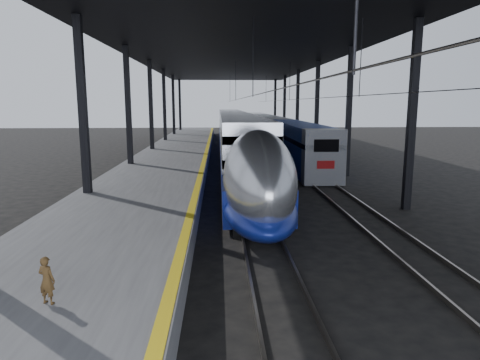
{
  "coord_description": "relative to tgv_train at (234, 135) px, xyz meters",
  "views": [
    {
      "loc": [
        0.4,
        -15.11,
        5.11
      ],
      "look_at": [
        1.27,
        2.35,
        2.0
      ],
      "focal_mm": 32.0,
      "sensor_mm": 36.0,
      "label": 1
    }
  ],
  "objects": [
    {
      "name": "tgv_train",
      "position": [
        0.0,
        0.0,
        0.0
      ],
      "size": [
        2.97,
        65.2,
        4.25
      ],
      "color": "#B0B3B8",
      "rests_on": "ground"
    },
    {
      "name": "child",
      "position": [
        -5.19,
        -36.02,
        -0.47
      ],
      "size": [
        0.43,
        0.35,
        1.03
      ],
      "primitive_type": "imported",
      "rotation": [
        0.0,
        0.0,
        2.81
      ],
      "color": "#432F16",
      "rests_on": "platform"
    },
    {
      "name": "platform",
      "position": [
        -5.5,
        -9.44,
        -1.49
      ],
      "size": [
        6.0,
        80.0,
        1.0
      ],
      "primitive_type": "cube",
      "color": "#4C4C4F",
      "rests_on": "ground"
    },
    {
      "name": "rails",
      "position": [
        2.5,
        -9.44,
        -1.91
      ],
      "size": [
        6.52,
        80.0,
        0.16
      ],
      "color": "slate",
      "rests_on": "ground"
    },
    {
      "name": "ground",
      "position": [
        -2.0,
        -29.44,
        -1.99
      ],
      "size": [
        160.0,
        160.0,
        0.0
      ],
      "primitive_type": "plane",
      "color": "black",
      "rests_on": "ground"
    },
    {
      "name": "second_train",
      "position": [
        5.0,
        8.62,
        -0.18
      ],
      "size": [
        2.6,
        56.05,
        3.58
      ],
      "color": "navy",
      "rests_on": "ground"
    },
    {
      "name": "yellow_strip",
      "position": [
        -2.7,
        -9.44,
        -0.98
      ],
      "size": [
        0.3,
        80.0,
        0.01
      ],
      "primitive_type": "cube",
      "color": "gold",
      "rests_on": "platform"
    },
    {
      "name": "canopy",
      "position": [
        -0.1,
        -9.44,
        7.13
      ],
      "size": [
        18.0,
        75.0,
        9.47
      ],
      "color": "black",
      "rests_on": "ground"
    }
  ]
}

